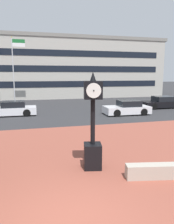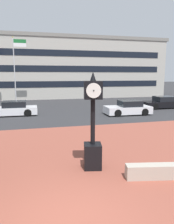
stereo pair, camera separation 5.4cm
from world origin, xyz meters
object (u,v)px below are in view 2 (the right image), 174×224
car_street_near (13,109)px  flagpole_secondary (16,65)px  civic_building (70,68)px  car_street_far (128,108)px  car_street_distant (163,103)px  street_clock (93,128)px

car_street_near → flagpole_secondary: bearing=0.8°
car_street_near → civic_building: 19.82m
car_street_far → car_street_near: bearing=80.0°
car_street_near → car_street_distant: 15.51m
car_street_near → civic_building: (8.18, 17.57, 4.15)m
civic_building → car_street_far: bearing=-84.2°
car_street_far → car_street_distant: (5.33, 2.70, 0.00)m
civic_building → car_street_distant: bearing=-66.6°
street_clock → civic_building: 30.47m
civic_building → flagpole_secondary: bearing=-133.3°
street_clock → flagpole_secondary: 21.81m
car_street_distant → civic_building: (-7.31, 16.88, 4.15)m
street_clock → car_street_distant: street_clock is taller
car_street_near → car_street_far: size_ratio=1.04×
car_street_near → flagpole_secondary: size_ratio=0.53×
street_clock → car_street_near: bearing=118.5°
car_street_far → civic_building: size_ratio=0.14×
car_street_near → car_street_distant: (15.49, 0.69, 0.00)m
street_clock → flagpole_secondary: bearing=111.9°
street_clock → flagpole_secondary: flagpole_secondary is taller
car_street_far → flagpole_secondary: 15.48m
car_street_far → car_street_distant: 5.97m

